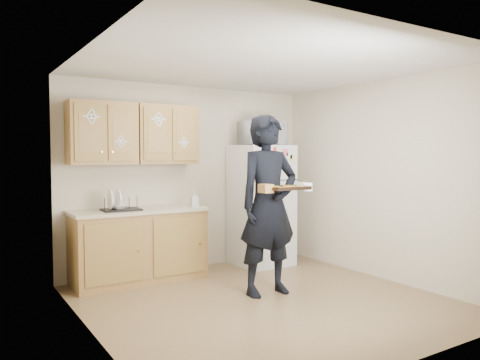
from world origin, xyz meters
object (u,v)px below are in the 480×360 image
dish_rack (121,203)px  baking_tray (286,189)px  refrigerator (261,205)px  person (268,205)px  microwave (262,134)px

dish_rack → baking_tray: bearing=-50.1°
refrigerator → person: 1.45m
refrigerator → dish_rack: refrigerator is taller
refrigerator → microwave: 1.02m
person → baking_tray: size_ratio=4.52×
refrigerator → dish_rack: size_ratio=3.88×
dish_rack → microwave: bearing=-1.9°
microwave → dish_rack: bearing=172.3°
microwave → dish_rack: 2.20m
person → baking_tray: person is taller
refrigerator → baking_tray: (-0.75, -1.53, 0.36)m
refrigerator → baking_tray: 1.74m
refrigerator → microwave: (-0.02, -0.05, 1.02)m
baking_tray → person: bearing=92.6°
refrigerator → person: person is taller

